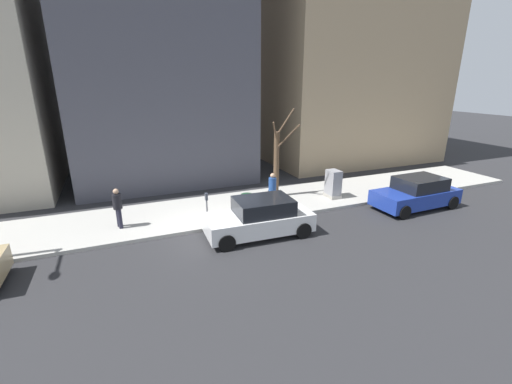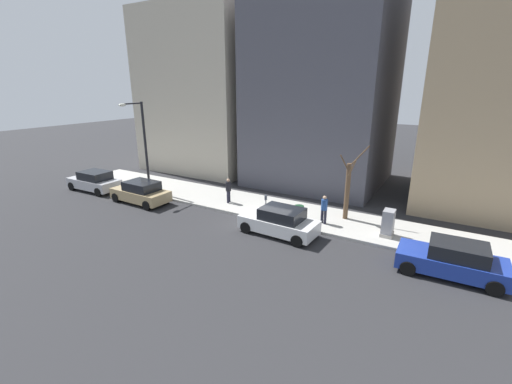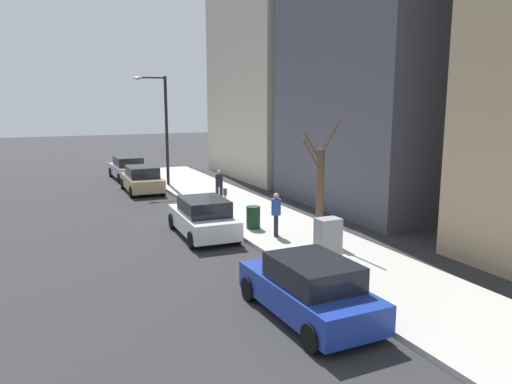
% 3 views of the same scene
% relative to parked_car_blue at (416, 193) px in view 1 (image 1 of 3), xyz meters
% --- Properties ---
extents(ground_plane, '(120.00, 120.00, 0.00)m').
position_rel_parked_car_blue_xyz_m(ground_plane, '(1.18, 9.70, -0.74)').
color(ground_plane, '#2B2B2D').
extents(sidewalk, '(4.00, 36.00, 0.15)m').
position_rel_parked_car_blue_xyz_m(sidewalk, '(3.18, 9.70, -0.66)').
color(sidewalk, '#B2AFA8').
rests_on(sidewalk, ground).
extents(parked_car_blue, '(2.01, 4.24, 1.52)m').
position_rel_parked_car_blue_xyz_m(parked_car_blue, '(0.00, 0.00, 0.00)').
color(parked_car_blue, '#1E389E').
rests_on(parked_car_blue, ground).
extents(parked_car_white, '(2.06, 4.27, 1.52)m').
position_rel_parked_car_blue_xyz_m(parked_car_white, '(0.05, 8.18, 0.00)').
color(parked_car_white, white).
rests_on(parked_car_white, ground).
extents(parking_meter, '(0.14, 0.10, 1.35)m').
position_rel_parked_car_blue_xyz_m(parking_meter, '(1.63, 9.90, 0.24)').
color(parking_meter, slate).
rests_on(parking_meter, sidewalk).
extents(utility_box, '(0.83, 0.61, 1.43)m').
position_rel_parked_car_blue_xyz_m(utility_box, '(2.48, 3.06, 0.11)').
color(utility_box, '#A8A399').
rests_on(utility_box, sidewalk).
extents(bare_tree, '(1.35, 1.47, 4.45)m').
position_rel_parked_car_blue_xyz_m(bare_tree, '(3.75, 5.65, 1.26)').
color(bare_tree, brown).
rests_on(bare_tree, sidewalk).
extents(trash_bin, '(0.56, 0.56, 0.90)m').
position_rel_parked_car_blue_xyz_m(trash_bin, '(2.08, 7.94, -0.14)').
color(trash_bin, '#14381E').
rests_on(trash_bin, sidewalk).
extents(pedestrian_near_meter, '(0.36, 0.38, 1.66)m').
position_rel_parked_car_blue_xyz_m(pedestrian_near_meter, '(2.40, 6.54, 0.35)').
color(pedestrian_near_meter, '#1E1E2D').
rests_on(pedestrian_near_meter, sidewalk).
extents(pedestrian_midblock, '(0.39, 0.36, 1.66)m').
position_rel_parked_car_blue_xyz_m(pedestrian_midblock, '(2.62, 13.33, 0.35)').
color(pedestrian_midblock, '#1E1E2D').
rests_on(pedestrian_midblock, sidewalk).
extents(office_tower_left, '(12.64, 12.64, 14.87)m').
position_rel_parked_car_blue_xyz_m(office_tower_left, '(13.00, -3.65, 6.70)').
color(office_tower_left, tan).
rests_on(office_tower_left, ground).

